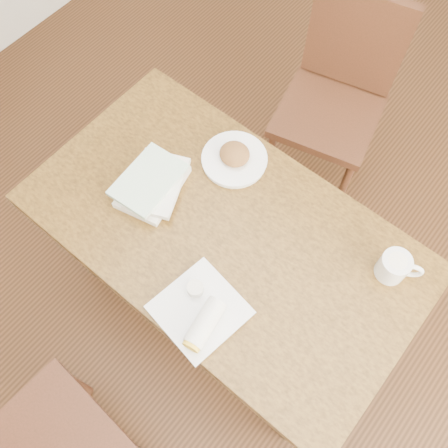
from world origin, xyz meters
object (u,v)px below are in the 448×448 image
Objects in this scene: coffee_mug at (395,267)px; plate_burrito at (201,314)px; chair_far at (338,89)px; plate_scone at (234,157)px; book_stack at (153,184)px; table at (224,242)px.

plate_burrito is at bearing -126.96° from coffee_mug.
coffee_mug is at bearing -48.62° from chair_far.
plate_burrito reaches higher than plate_scone.
plate_burrito reaches higher than book_stack.
book_stack is at bearing -162.16° from coffee_mug.
chair_far is at bearing 79.53° from book_stack.
book_stack is (-0.41, 0.23, 0.01)m from plate_burrito.
plate_scone is (-0.14, 0.23, 0.11)m from table.
book_stack is at bearing -174.15° from table.
table is 0.31m from plate_burrito.
table is 0.55m from coffee_mug.
chair_far is at bearing 101.60° from plate_burrito.
plate_scone is at bearing -92.76° from chair_far.
chair_far reaches higher than coffee_mug.
book_stack is at bearing -118.34° from plate_scone.
table is 0.91m from chair_far.
coffee_mug is 0.49× the size of plate_burrito.
plate_burrito is at bearing -29.51° from book_stack.
plate_burrito is (-0.36, -0.48, -0.02)m from coffee_mug.
plate_burrito is (0.24, -1.16, 0.23)m from chair_far.
book_stack reaches higher than table.
table is 5.67× the size of plate_scone.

